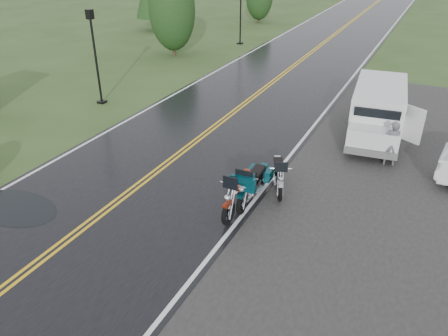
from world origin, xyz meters
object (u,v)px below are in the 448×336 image
at_px(van_white, 352,125).
at_px(lamp_post_far_left, 241,12).
at_px(motorcycle_teal, 242,195).
at_px(person_at_van, 391,144).
at_px(motorcycle_red, 228,204).
at_px(lamp_post_near_left, 96,58).
at_px(motorcycle_silver, 281,184).

height_order(van_white, lamp_post_far_left, lamp_post_far_left).
height_order(motorcycle_teal, person_at_van, person_at_van).
distance_m(motorcycle_red, person_at_van, 6.85).
bearing_deg(motorcycle_red, lamp_post_near_left, 147.41).
distance_m(motorcycle_red, lamp_post_near_left, 11.97).
bearing_deg(van_white, lamp_post_far_left, 121.36).
xyz_separation_m(motorcycle_teal, lamp_post_far_left, (-9.34, 20.47, 1.58)).
height_order(motorcycle_teal, lamp_post_near_left, lamp_post_near_left).
distance_m(motorcycle_silver, lamp_post_far_left, 21.84).
height_order(motorcycle_teal, lamp_post_far_left, lamp_post_far_left).
bearing_deg(person_at_van, motorcycle_red, 44.09).
bearing_deg(motorcycle_red, motorcycle_teal, 78.29).
bearing_deg(person_at_van, lamp_post_far_left, -64.76).
bearing_deg(lamp_post_far_left, van_white, -52.58).
xyz_separation_m(van_white, person_at_van, (1.53, -0.57, -0.22)).
distance_m(motorcycle_silver, person_at_van, 4.84).
distance_m(motorcycle_teal, motorcycle_silver, 1.40).
bearing_deg(motorcycle_teal, lamp_post_near_left, 147.63).
relative_size(person_at_van, lamp_post_far_left, 0.37).
relative_size(van_white, person_at_van, 3.22).
relative_size(van_white, lamp_post_near_left, 1.21).
distance_m(motorcycle_teal, person_at_van, 6.24).
bearing_deg(van_white, motorcycle_red, -113.53).
xyz_separation_m(motorcycle_teal, motorcycle_silver, (0.76, 1.18, -0.07)).
height_order(motorcycle_silver, lamp_post_near_left, lamp_post_near_left).
xyz_separation_m(motorcycle_red, motorcycle_teal, (0.13, 0.64, -0.03)).
xyz_separation_m(motorcycle_red, lamp_post_far_left, (-9.21, 21.11, 1.55)).
distance_m(motorcycle_silver, van_white, 4.76).
relative_size(motorcycle_red, van_white, 0.46).
xyz_separation_m(van_white, lamp_post_near_left, (-12.02, -0.01, 1.16)).
bearing_deg(motorcycle_silver, lamp_post_far_left, 94.30).
height_order(person_at_van, lamp_post_far_left, lamp_post_far_left).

